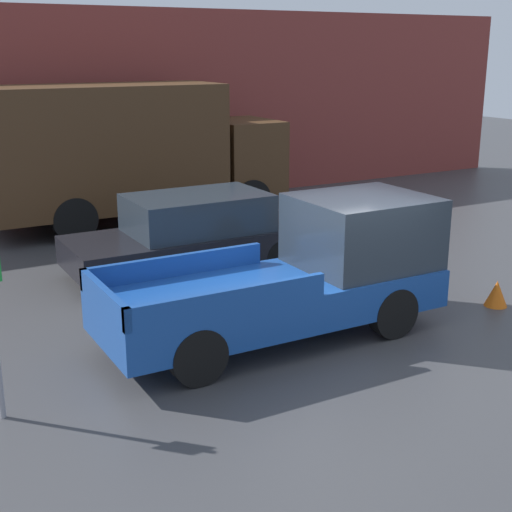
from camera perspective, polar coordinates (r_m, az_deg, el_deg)
name	(u,v)px	position (r m, az deg, el deg)	size (l,w,h in m)	color
ground_plane	(348,335)	(11.31, 7.34, -6.31)	(60.00, 60.00, 0.00)	#3D3D3F
building_wall	(114,110)	(20.30, -11.27, 11.41)	(28.00, 0.15, 5.40)	brown
pickup_truck	(305,273)	(11.07, 3.94, -1.38)	(5.34, 1.96, 2.07)	#194799
car	(194,233)	(14.18, -5.00, 1.81)	(4.89, 1.98, 1.57)	black
delivery_truck	(129,150)	(18.20, -10.11, 8.32)	(7.45, 2.34, 3.49)	#472D19
newspaper_box	(161,184)	(20.66, -7.62, 5.71)	(0.45, 0.40, 1.15)	red
traffic_cone	(496,293)	(13.07, 18.68, -2.85)	(0.39, 0.39, 0.46)	orange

